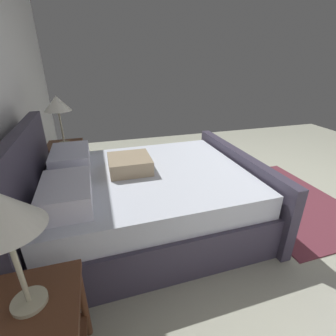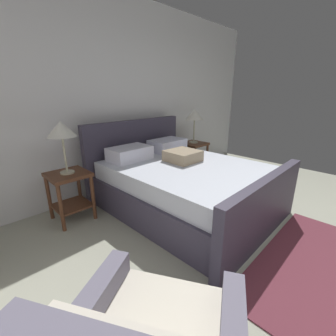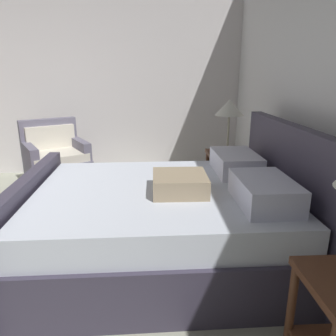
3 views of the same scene
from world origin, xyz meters
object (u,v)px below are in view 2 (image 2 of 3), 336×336
table_lamp_right (195,115)px  nightstand_left (70,189)px  nightstand_right (193,153)px  bed (183,183)px  table_lamp_left (61,131)px

table_lamp_right → nightstand_left: (-2.38, -0.05, -0.70)m
nightstand_right → nightstand_left: 2.38m
bed → nightstand_left: size_ratio=3.65×
nightstand_right → nightstand_left: (-2.38, -0.05, 0.00)m
bed → table_lamp_right: (1.19, 0.80, 0.76)m
table_lamp_right → nightstand_left: bearing=-178.9°
table_lamp_right → nightstand_left: 2.49m
bed → table_lamp_right: bearing=33.8°
nightstand_right → nightstand_left: same height
bed → table_lamp_right: table_lamp_right is taller
table_lamp_right → nightstand_left: table_lamp_right is taller
bed → nightstand_left: 1.41m
nightstand_right → table_lamp_left: size_ratio=1.00×
table_lamp_right → table_lamp_left: table_lamp_right is taller
table_lamp_right → table_lamp_left: (-2.38, -0.05, -0.01)m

